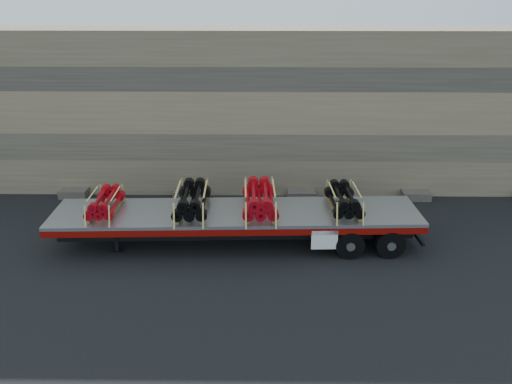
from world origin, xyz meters
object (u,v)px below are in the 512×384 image
at_px(bundle_front, 105,203).
at_px(bundle_midfront, 192,201).
at_px(bundle_rear, 344,200).
at_px(bundle_midrear, 260,200).
at_px(trailer, 236,227).

height_order(bundle_front, bundle_midfront, bundle_midfront).
height_order(bundle_front, bundle_rear, bundle_rear).
xyz_separation_m(bundle_midfront, bundle_rear, (5.30, 0.20, -0.03)).
bearing_deg(bundle_midrear, bundle_midfront, 180.00).
height_order(trailer, bundle_midfront, bundle_midfront).
bearing_deg(trailer, bundle_front, -180.00).
bearing_deg(bundle_rear, trailer, 180.00).
relative_size(trailer, bundle_rear, 6.07).
relative_size(bundle_midfront, bundle_midrear, 0.97).
bearing_deg(trailer, bundle_midrear, -0.00).
relative_size(trailer, bundle_front, 6.64).
relative_size(trailer, bundle_midfront, 5.55).
xyz_separation_m(bundle_midfront, bundle_midrear, (2.35, 0.09, 0.01)).
height_order(bundle_front, bundle_midrear, bundle_midrear).
relative_size(bundle_front, bundle_rear, 0.91).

